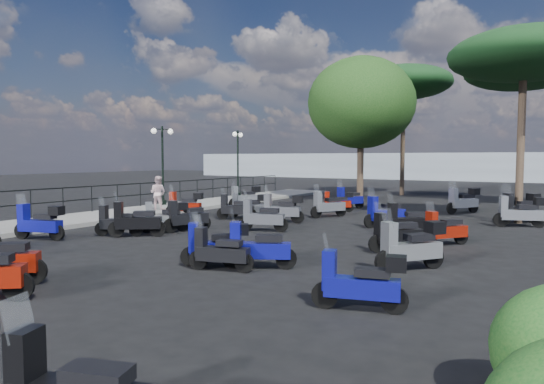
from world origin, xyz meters
The scene contains 38 objects.
ground centered at (0.00, 0.00, 0.00)m, with size 120.00×120.00×0.00m, color black.
sidewalk centered at (-6.50, 3.00, 0.07)m, with size 3.00×30.00×0.15m, color slate.
railing centered at (-7.80, 2.80, 0.90)m, with size 0.04×26.04×1.10m.
lamp_post_1 centered at (-7.44, 4.62, 2.32)m, with size 0.59×1.06×3.81m.
lamp_post_2 centered at (-7.36, 10.78, 2.38)m, with size 0.47×1.13×3.91m.
pedestrian_far centered at (-5.92, 2.75, 0.89)m, with size 0.72×0.56×1.49m, color beige.
scooter_1 centered at (-3.86, -4.18, 0.51)m, with size 1.65×0.76×1.35m.
scooter_2 centered at (-1.25, -0.67, 0.46)m, with size 0.86×1.58×1.34m.
scooter_3 centered at (-1.73, -1.15, 0.48)m, with size 1.19×1.29×1.28m.
scooter_4 centered at (-4.08, 2.43, 0.49)m, with size 1.58×0.80×1.31m.
scooter_5 centered at (-4.09, 6.81, 0.51)m, with size 1.02×1.52×1.34m.
scooter_7 centered at (-1.83, -2.33, 0.48)m, with size 1.47×1.14×1.39m.
scooter_8 centered at (-2.43, -2.51, 0.43)m, with size 1.43×0.83×1.23m.
scooter_9 centered at (-1.65, 2.65, 0.45)m, with size 1.55×0.76×1.29m.
scooter_10 centered at (-1.63, 3.46, 0.47)m, with size 1.44×0.92×1.26m.
scooter_11 centered at (0.63, 7.27, 0.44)m, with size 1.31×0.94×1.18m.
scooter_13 centered at (2.76, -4.19, 0.47)m, with size 1.36×1.05×1.25m.
scooter_14 centered at (0.86, 0.64, 0.47)m, with size 1.64×0.77×1.35m.
scooter_15 centered at (0.33, 2.87, 0.52)m, with size 1.71×0.68×1.38m.
scooter_16 centered at (1.07, 5.32, 0.48)m, with size 1.00×1.54×1.37m.
scooter_17 centered at (0.57, 8.73, 0.47)m, with size 0.96×1.55×1.36m.
scooter_19 centered at (3.12, -4.55, 0.41)m, with size 1.46×0.61×1.18m.
scooter_20 centered at (3.71, -3.96, 0.46)m, with size 1.50×0.93×1.32m.
scooter_21 centered at (3.99, 3.73, 0.49)m, with size 1.11×1.51×1.40m.
scooter_22 centered at (5.27, 2.05, 0.47)m, with size 1.38×1.15×1.35m.
scooter_23 centered at (5.54, 9.67, 0.54)m, with size 1.15×1.59×1.44m.
scooter_24 centered at (6.71, -5.56, 0.46)m, with size 1.50×0.65×1.21m.
scooter_25 centered at (6.62, -2.39, 0.52)m, with size 1.19×1.47×1.38m.
scooter_26 centered at (5.69, -0.44, 0.45)m, with size 1.17×1.29×1.31m.
scooter_27 centered at (6.57, 1.09, 0.43)m, with size 1.02×1.31×1.24m.
scooter_28 centered at (8.05, 6.22, 0.53)m, with size 1.68×0.89×1.40m.
scooter_29 centered at (7.94, 7.40, 0.55)m, with size 1.28×1.53×1.45m.
scooter_30 centered at (2.64, -4.08, 0.41)m, with size 1.46×0.61×1.18m.
broadleaf_tree centered at (-0.57, 13.08, 5.48)m, with size 5.98×5.98×8.04m.
pine_0 centered at (7.09, 16.93, 7.11)m, with size 6.05×6.05×8.20m.
pine_2 centered at (0.12, 18.81, 7.28)m, with size 6.18×6.18×8.39m.
pine_3 centered at (7.88, 7.46, 6.16)m, with size 5.38×5.38×7.13m.
distant_hills centered at (0.00, 45.00, 1.50)m, with size 70.00×8.00×3.00m, color gray.
Camera 1 is at (9.45, -12.69, 2.42)m, focal length 32.00 mm.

